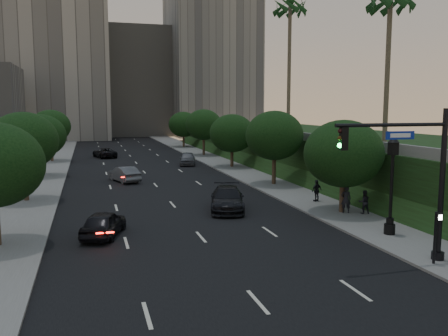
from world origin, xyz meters
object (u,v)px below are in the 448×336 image
object	(u,v)px
sedan_near_right	(227,199)
pedestrian_c	(317,190)
traffic_signal_mast	(421,184)
pedestrian_a	(346,199)
sedan_far_right	(188,159)
pedestrian_b	(364,202)
sedan_far_left	(105,153)
street_lamp	(391,189)
sedan_mid_left	(124,174)
sedan_near_left	(104,223)

from	to	relation	value
sedan_near_right	pedestrian_c	distance (m)	7.05
sedan_near_right	pedestrian_c	size ratio (longest dim) A/B	3.44
sedan_near_right	traffic_signal_mast	bearing A→B (deg)	-53.59
pedestrian_a	pedestrian_c	bearing A→B (deg)	-65.64
sedan_far_right	pedestrian_b	bearing A→B (deg)	-66.83
sedan_far_left	sedan_far_right	size ratio (longest dim) A/B	1.07
sedan_near_right	pedestrian_b	size ratio (longest dim) A/B	3.56
sedan_far_left	pedestrian_a	distance (m)	43.17
street_lamp	pedestrian_a	xyz separation A→B (m)	(0.43, 5.35, -1.60)
pedestrian_b	pedestrian_c	distance (m)	4.69
sedan_far_right	sedan_mid_left	bearing A→B (deg)	-113.91
sedan_near_left	pedestrian_a	size ratio (longest dim) A/B	2.39
pedestrian_c	sedan_near_right	bearing A→B (deg)	-14.47
sedan_far_left	sedan_mid_left	bearing A→B (deg)	76.43
sedan_mid_left	pedestrian_b	world-z (taller)	pedestrian_b
sedan_far_right	pedestrian_c	xyz separation A→B (m)	(4.46, -25.45, 0.17)
sedan_near_right	pedestrian_c	world-z (taller)	pedestrian_c
pedestrian_b	sedan_near_left	bearing A→B (deg)	13.07
sedan_near_left	pedestrian_c	distance (m)	16.19
sedan_far_left	pedestrian_c	bearing A→B (deg)	94.51
sedan_far_left	pedestrian_b	bearing A→B (deg)	93.70
sedan_far_right	pedestrian_a	distance (m)	29.81
street_lamp	sedan_far_left	world-z (taller)	street_lamp
sedan_near_right	pedestrian_a	distance (m)	7.90
sedan_mid_left	pedestrian_a	world-z (taller)	pedestrian_a
pedestrian_c	sedan_near_left	bearing A→B (deg)	-0.83
traffic_signal_mast	pedestrian_a	world-z (taller)	traffic_signal_mast
sedan_near_left	sedan_near_right	distance (m)	9.49
traffic_signal_mast	street_lamp	bearing A→B (deg)	69.61
pedestrian_c	sedan_far_left	bearing A→B (deg)	-88.10
sedan_mid_left	sedan_near_right	world-z (taller)	sedan_near_right
pedestrian_a	pedestrian_c	world-z (taller)	pedestrian_a
sedan_mid_left	traffic_signal_mast	bearing A→B (deg)	93.17
sedan_mid_left	sedan_near_right	size ratio (longest dim) A/B	0.82
traffic_signal_mast	sedan_near_left	distance (m)	16.27
sedan_near_left	sedan_mid_left	bearing A→B (deg)	-79.38
street_lamp	sedan_far_left	xyz separation A→B (m)	(-13.57, 46.19, -1.95)
sedan_far_left	sedan_far_right	xyz separation A→B (m)	(9.48, -11.37, 0.10)
sedan_far_left	sedan_far_right	bearing A→B (deg)	113.61
pedestrian_a	sedan_far_right	bearing A→B (deg)	-57.86
pedestrian_a	pedestrian_b	bearing A→B (deg)	174.11
pedestrian_a	sedan_mid_left	bearing A→B (deg)	-31.05
sedan_mid_left	pedestrian_a	size ratio (longest dim) A/B	2.53
sedan_far_left	pedestrian_c	size ratio (longest dim) A/B	3.09
pedestrian_b	street_lamp	bearing A→B (deg)	84.96
sedan_mid_left	sedan_far_left	distance (m)	22.72
sedan_near_left	sedan_far_right	bearing A→B (deg)	-91.67
sedan_far_right	pedestrian_a	bearing A→B (deg)	-68.52
street_lamp	sedan_far_right	size ratio (longest dim) A/B	1.22
traffic_signal_mast	pedestrian_c	bearing A→B (deg)	81.75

